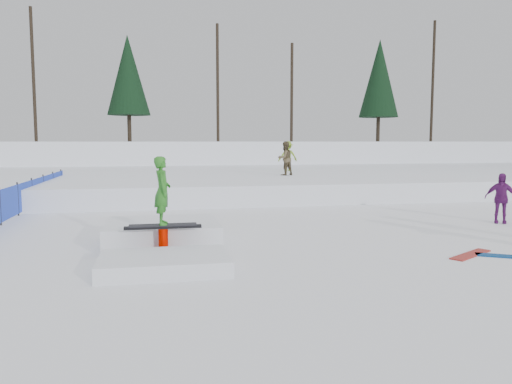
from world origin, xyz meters
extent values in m
plane|color=white|center=(0.00, 0.00, 0.00)|extent=(120.00, 120.00, 0.00)
cube|color=white|center=(0.00, 30.00, 1.20)|extent=(60.00, 14.00, 2.40)
cube|color=white|center=(0.00, 16.00, 0.40)|extent=(50.00, 18.00, 0.80)
cube|color=blue|center=(-6.50, 6.60, 0.55)|extent=(0.03, 16.00, 0.95)
cylinder|color=black|center=(-6.50, 4.70, 0.55)|extent=(0.05, 0.05, 1.10)
cylinder|color=black|center=(-6.50, 6.60, 0.55)|extent=(0.05, 0.05, 1.10)
cylinder|color=black|center=(-6.50, 8.50, 0.55)|extent=(0.05, 0.05, 1.10)
cylinder|color=black|center=(-6.50, 10.40, 0.55)|extent=(0.05, 0.05, 1.10)
cylinder|color=black|center=(-6.50, 12.30, 0.55)|extent=(0.05, 0.05, 1.10)
cylinder|color=black|center=(-6.50, 14.20, 0.55)|extent=(0.05, 0.05, 1.10)
cylinder|color=black|center=(-11.00, 30.00, 7.40)|extent=(0.24, 0.24, 10.00)
cylinder|color=black|center=(-4.00, 28.50, 3.40)|extent=(0.30, 0.30, 2.00)
cone|color=black|center=(-4.00, 28.50, 7.38)|extent=(3.20, 3.20, 5.95)
cylinder|color=black|center=(3.00, 30.50, 7.15)|extent=(0.24, 0.24, 9.50)
cylinder|color=black|center=(9.00, 29.50, 6.40)|extent=(0.24, 0.24, 8.00)
cylinder|color=black|center=(16.00, 28.00, 3.40)|extent=(0.30, 0.30, 2.00)
cone|color=black|center=(16.00, 28.00, 7.55)|extent=(3.20, 3.20, 6.30)
cylinder|color=black|center=(22.00, 30.00, 7.65)|extent=(0.24, 0.24, 10.50)
imported|color=brown|center=(3.99, 12.38, 1.61)|extent=(0.96, 0.87, 1.62)
imported|color=olive|center=(5.07, 15.93, 1.61)|extent=(1.05, 0.61, 1.63)
imported|color=#621B67|center=(7.94, 2.22, 0.74)|extent=(0.93, 0.78, 1.49)
cube|color=maroon|center=(4.50, -1.39, 0.01)|extent=(1.34, 0.97, 0.03)
cube|color=navy|center=(5.22, -1.74, 0.01)|extent=(1.35, 0.96, 0.03)
cube|color=white|center=(-1.94, 1.07, 0.27)|extent=(2.60, 2.20, 0.54)
cube|color=white|center=(-1.94, -1.43, 0.15)|extent=(2.40, 1.60, 0.30)
cylinder|color=red|center=(-1.94, -0.23, 0.03)|extent=(0.44, 0.44, 0.06)
cylinder|color=red|center=(-1.94, -0.23, 0.30)|extent=(0.20, 0.20, 0.60)
cube|color=black|center=(-1.94, -0.23, 0.63)|extent=(1.60, 0.16, 0.06)
cube|color=black|center=(-1.94, -0.23, 0.68)|extent=(1.40, 0.28, 0.03)
imported|color=#287A20|center=(-1.94, -0.23, 1.40)|extent=(0.34, 0.52, 1.42)
camera|label=1|loc=(-2.05, -10.74, 2.42)|focal=35.00mm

